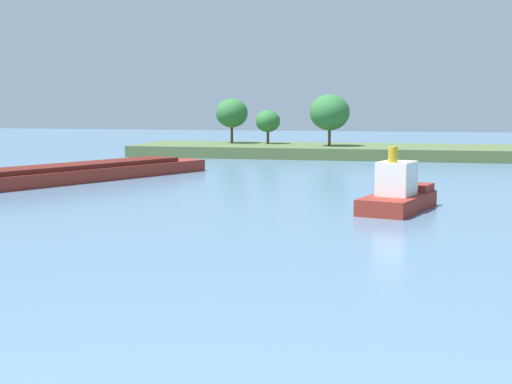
# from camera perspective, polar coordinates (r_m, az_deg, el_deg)

# --- Properties ---
(treeline_island) EXTENTS (90.34, 17.38, 9.57)m
(treeline_island) POSITION_cam_1_polar(r_m,az_deg,el_deg) (114.61, 13.02, 3.59)
(treeline_island) COLOR #4C6038
(treeline_island) RESTS_ON ground
(cargo_barge) EXTENTS (21.19, 36.76, 5.99)m
(cargo_barge) POSITION_cam_1_polar(r_m,az_deg,el_deg) (79.07, -15.10, 1.37)
(cargo_barge) COLOR maroon
(cargo_barge) RESTS_ON ground
(tugboat) EXTENTS (6.08, 9.58, 5.04)m
(tugboat) POSITION_cam_1_polar(r_m,az_deg,el_deg) (58.12, 10.92, -0.15)
(tugboat) COLOR maroon
(tugboat) RESTS_ON ground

